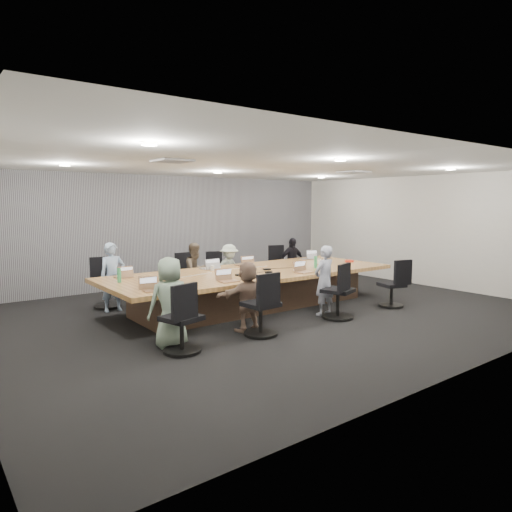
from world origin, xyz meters
TOP-DOWN VIEW (x-y plane):
  - floor at (0.00, 0.00)m, footprint 10.00×8.00m
  - ceiling at (0.00, 0.00)m, footprint 10.00×8.00m
  - wall_back at (0.00, 4.00)m, footprint 10.00×0.00m
  - wall_front at (0.00, -4.00)m, footprint 10.00×0.00m
  - wall_right at (5.00, 0.00)m, footprint 0.00×8.00m
  - curtain at (0.00, 3.92)m, footprint 9.80×0.04m
  - conference_table at (0.00, 0.50)m, footprint 6.00×2.20m
  - chair_0 at (-2.40, 2.20)m, footprint 0.62×0.62m
  - chair_1 at (-0.56, 2.20)m, footprint 0.53×0.53m
  - chair_2 at (0.32, 2.20)m, footprint 0.60×0.60m
  - chair_3 at (2.25, 2.20)m, footprint 0.66×0.66m
  - chair_4 at (-2.52, -1.20)m, footprint 0.69×0.69m
  - chair_5 at (-1.11, -1.20)m, footprint 0.62×0.62m
  - chair_6 at (0.66, -1.20)m, footprint 0.75×0.75m
  - chair_7 at (2.24, -1.20)m, footprint 0.63×0.63m
  - person_0 at (-2.40, 1.85)m, footprint 0.51×0.35m
  - laptop_0 at (-2.40, 1.30)m, footprint 0.31×0.22m
  - person_1 at (-0.56, 1.85)m, footprint 0.70×0.60m
  - laptop_1 at (-0.56, 1.30)m, footprint 0.35×0.24m
  - person_2 at (0.32, 1.85)m, footprint 0.76×0.44m
  - laptop_2 at (0.32, 1.30)m, footprint 0.34×0.24m
  - person_3 at (2.25, 1.85)m, footprint 0.76×0.42m
  - laptop_3 at (2.25, 1.30)m, footprint 0.33×0.26m
  - person_4 at (-2.52, -0.85)m, footprint 0.68×0.47m
  - laptop_4 at (-2.52, -0.30)m, footprint 0.33×0.25m
  - person_5 at (-1.11, -0.85)m, footprint 1.08×0.35m
  - laptop_5 at (-1.11, -0.30)m, footprint 0.34×0.25m
  - person_6 at (0.66, -0.85)m, footprint 0.50×0.35m
  - laptop_6 at (0.66, -0.30)m, footprint 0.39×0.30m
  - bottle_green_left at (-2.65, 0.81)m, footprint 0.09×0.09m
  - bottle_green_right at (1.28, 0.01)m, footprint 0.09×0.09m
  - bottle_clear at (-1.67, 0.85)m, footprint 0.08×0.08m
  - cup_white_far at (-0.62, 1.05)m, footprint 0.09×0.09m
  - cup_white_near at (1.85, 0.47)m, footprint 0.12×0.12m
  - mug_brown at (-2.31, 0.26)m, footprint 0.09×0.09m
  - mic_left at (-0.57, 0.16)m, footprint 0.16×0.12m
  - mic_right at (0.30, 0.42)m, footprint 0.17×0.15m
  - stapler at (-0.04, -0.05)m, footprint 0.15×0.05m
  - canvas_bag at (2.05, 0.44)m, footprint 0.30×0.25m
  - snack_packet at (2.63, 0.28)m, footprint 0.23×0.22m

SIDE VIEW (x-z plane):
  - floor at x=0.00m, z-range 0.00..0.00m
  - chair_2 at x=0.32m, z-range 0.00..0.72m
  - chair_7 at x=2.24m, z-range 0.00..0.76m
  - chair_1 at x=-0.56m, z-range 0.00..0.77m
  - chair_3 at x=2.25m, z-range 0.00..0.80m
  - conference_table at x=0.00m, z-range 0.03..0.77m
  - chair_0 at x=-2.40m, z-range 0.00..0.83m
  - chair_4 at x=-2.52m, z-range 0.00..0.83m
  - chair_5 at x=-1.11m, z-range 0.00..0.85m
  - chair_6 at x=0.66m, z-range 0.00..0.87m
  - person_5 at x=-1.11m, z-range 0.00..1.16m
  - person_2 at x=0.32m, z-range 0.00..1.16m
  - person_3 at x=2.25m, z-range 0.00..1.23m
  - person_1 at x=-0.56m, z-range 0.00..1.24m
  - person_6 at x=0.66m, z-range 0.00..1.32m
  - person_4 at x=-2.52m, z-range 0.00..1.33m
  - person_0 at x=-2.40m, z-range 0.00..1.34m
  - laptop_0 at x=-2.40m, z-range 0.74..0.76m
  - laptop_1 at x=-0.56m, z-range 0.74..0.76m
  - laptop_2 at x=0.32m, z-range 0.74..0.76m
  - laptop_3 at x=2.25m, z-range 0.74..0.76m
  - laptop_4 at x=-2.52m, z-range 0.74..0.76m
  - laptop_5 at x=-1.11m, z-range 0.74..0.76m
  - laptop_6 at x=0.66m, z-range 0.74..0.76m
  - mic_right at x=0.30m, z-range 0.74..0.77m
  - mic_left at x=-0.57m, z-range 0.74..0.77m
  - snack_packet at x=2.63m, z-range 0.74..0.78m
  - stapler at x=-0.04m, z-range 0.74..0.80m
  - cup_white_far at x=-0.62m, z-range 0.74..0.84m
  - mug_brown at x=-2.31m, z-range 0.74..0.85m
  - cup_white_near at x=1.85m, z-range 0.74..0.85m
  - canvas_bag at x=2.05m, z-range 0.74..0.88m
  - bottle_clear at x=-1.67m, z-range 0.74..0.94m
  - bottle_green_left at x=-2.65m, z-range 0.74..0.99m
  - bottle_green_right at x=1.28m, z-range 0.74..0.99m
  - wall_back at x=0.00m, z-range 0.00..2.80m
  - wall_front at x=0.00m, z-range 0.00..2.80m
  - wall_right at x=5.00m, z-range 0.00..2.80m
  - curtain at x=0.00m, z-range 0.00..2.80m
  - ceiling at x=0.00m, z-range 2.80..2.80m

